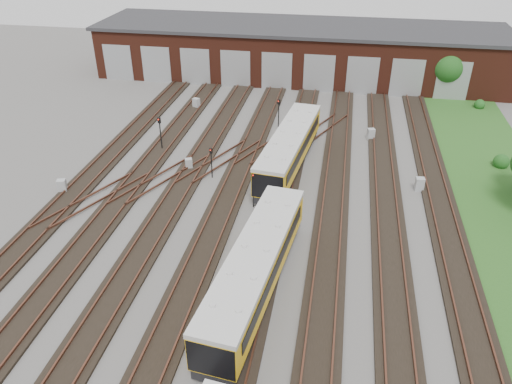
# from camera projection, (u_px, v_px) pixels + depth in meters

# --- Properties ---
(ground) EXTENTS (120.00, 120.00, 0.00)m
(ground) POSITION_uv_depth(u_px,v_px,m) (229.00, 269.00, 31.23)
(ground) COLOR #4D4B48
(ground) RESTS_ON ground
(track_network) EXTENTS (30.40, 70.00, 0.33)m
(track_network) POSITION_uv_depth(u_px,v_px,m) (229.00, 261.00, 31.70)
(track_network) COLOR black
(track_network) RESTS_ON ground
(maintenance_shed) EXTENTS (51.00, 12.50, 6.35)m
(maintenance_shed) POSITION_uv_depth(u_px,v_px,m) (299.00, 50.00, 63.39)
(maintenance_shed) COLOR #491D12
(maintenance_shed) RESTS_ON ground
(grass_verge) EXTENTS (8.00, 55.00, 0.05)m
(grass_verge) POSITION_uv_depth(u_px,v_px,m) (511.00, 212.00, 36.74)
(grass_verge) COLOR #204617
(grass_verge) RESTS_ON ground
(metro_train) EXTENTS (4.10, 46.19, 2.89)m
(metro_train) POSITION_uv_depth(u_px,v_px,m) (255.00, 268.00, 28.45)
(metro_train) COLOR black
(metro_train) RESTS_ON ground
(signal_mast_0) EXTENTS (0.30, 0.29, 3.18)m
(signal_mast_0) POSITION_uv_depth(u_px,v_px,m) (160.00, 129.00, 44.83)
(signal_mast_0) COLOR black
(signal_mast_0) RESTS_ON ground
(signal_mast_1) EXTENTS (0.23, 0.22, 2.67)m
(signal_mast_1) POSITION_uv_depth(u_px,v_px,m) (211.00, 159.00, 40.48)
(signal_mast_1) COLOR black
(signal_mast_1) RESTS_ON ground
(signal_mast_2) EXTENTS (0.28, 0.27, 3.33)m
(signal_mast_2) POSITION_uv_depth(u_px,v_px,m) (279.00, 111.00, 48.35)
(signal_mast_2) COLOR black
(signal_mast_2) RESTS_ON ground
(signal_mast_3) EXTENTS (0.23, 0.22, 2.89)m
(signal_mast_3) POSITION_uv_depth(u_px,v_px,m) (253.00, 186.00, 36.49)
(signal_mast_3) COLOR black
(signal_mast_3) RESTS_ON ground
(relay_cabinet_0) EXTENTS (0.79, 0.72, 1.09)m
(relay_cabinet_0) POSITION_uv_depth(u_px,v_px,m) (62.00, 186.00, 39.04)
(relay_cabinet_0) COLOR #A1A4A6
(relay_cabinet_0) RESTS_ON ground
(relay_cabinet_1) EXTENTS (0.83, 0.78, 1.11)m
(relay_cabinet_1) POSITION_uv_depth(u_px,v_px,m) (196.00, 103.00, 54.60)
(relay_cabinet_1) COLOR #A1A4A6
(relay_cabinet_1) RESTS_ON ground
(relay_cabinet_2) EXTENTS (0.73, 0.68, 0.98)m
(relay_cabinet_2) POSITION_uv_depth(u_px,v_px,m) (189.00, 164.00, 42.39)
(relay_cabinet_2) COLOR #A1A4A6
(relay_cabinet_2) RESTS_ON ground
(relay_cabinet_3) EXTENTS (0.78, 0.71, 1.10)m
(relay_cabinet_3) POSITION_uv_depth(u_px,v_px,m) (371.00, 134.00, 47.54)
(relay_cabinet_3) COLOR #A1A4A6
(relay_cabinet_3) RESTS_ON ground
(relay_cabinet_4) EXTENTS (0.70, 0.60, 1.10)m
(relay_cabinet_4) POSITION_uv_depth(u_px,v_px,m) (420.00, 184.00, 39.28)
(relay_cabinet_4) COLOR #A1A4A6
(relay_cabinet_4) RESTS_ON ground
(tree_0) EXTENTS (3.66, 3.66, 6.07)m
(tree_0) POSITION_uv_depth(u_px,v_px,m) (449.00, 63.00, 56.15)
(tree_0) COLOR #332517
(tree_0) RESTS_ON ground
(bush_1) EXTENTS (1.34, 1.34, 1.34)m
(bush_1) POSITION_uv_depth(u_px,v_px,m) (502.00, 160.00, 42.67)
(bush_1) COLOR #184112
(bush_1) RESTS_ON ground
(bush_2) EXTENTS (1.16, 1.16, 1.16)m
(bush_2) POSITION_uv_depth(u_px,v_px,m) (480.00, 103.00, 54.58)
(bush_2) COLOR #184112
(bush_2) RESTS_ON ground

